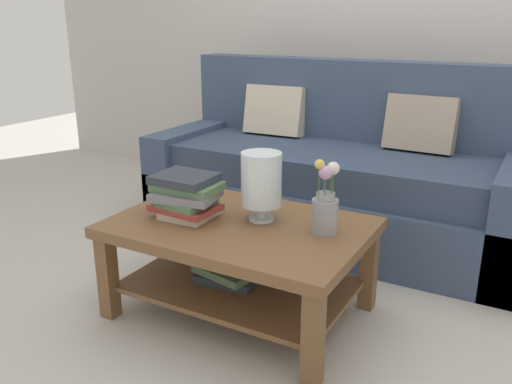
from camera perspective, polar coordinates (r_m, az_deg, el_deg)
ground_plane at (r=2.82m, az=3.71°, el=-9.69°), size 10.00×10.00×0.00m
back_wall at (r=4.05m, az=14.80°, el=18.08°), size 6.40×0.12×2.70m
couch at (r=3.36m, az=8.57°, el=1.53°), size 2.25×0.90×1.06m
coffee_table at (r=2.43m, az=-1.81°, el=-6.02°), size 1.11×0.76×0.45m
book_stack_main at (r=2.43m, az=-7.43°, el=-0.34°), size 0.31×0.26×0.20m
glass_hurricane_vase at (r=2.35m, az=0.57°, el=1.20°), size 0.18×0.18×0.31m
flower_pitcher at (r=2.25m, az=7.40°, el=-1.36°), size 0.11×0.11×0.32m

